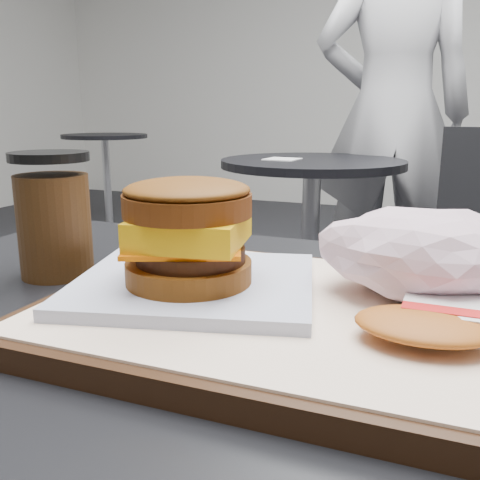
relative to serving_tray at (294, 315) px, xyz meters
name	(u,v)px	position (x,y,z in m)	size (l,w,h in m)	color
serving_tray	(294,315)	(0.00, 0.00, 0.00)	(0.38, 0.28, 0.02)	black
breakfast_sandwich	(190,245)	(-0.08, -0.01, 0.05)	(0.23, 0.21, 0.09)	silver
hash_brown	(452,322)	(0.11, -0.02, 0.02)	(0.12, 0.09, 0.02)	white
crumpled_wrapper	(421,253)	(0.09, 0.05, 0.04)	(0.16, 0.12, 0.07)	white
coffee_cup	(54,220)	(-0.26, 0.04, 0.05)	(0.08, 0.08, 0.12)	#39200D
neighbor_table	(311,211)	(-0.39, 1.63, -0.23)	(0.70, 0.70, 0.75)	black
napkin	(282,159)	(-0.50, 1.58, -0.03)	(0.12, 0.12, 0.00)	white
neighbor_chair	(458,238)	(0.14, 1.55, -0.27)	(0.62, 0.45, 0.88)	#98989D
patron	(392,113)	(-0.16, 2.07, 0.14)	(0.67, 0.44, 1.84)	#BDBCC1
bg_table_mid	(106,158)	(-2.44, 3.18, -0.22)	(0.66, 0.66, 0.75)	black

